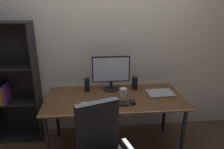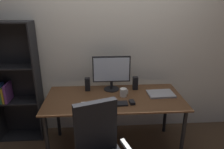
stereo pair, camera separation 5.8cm
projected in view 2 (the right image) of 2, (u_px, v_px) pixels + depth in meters
ground_plane at (114, 147)px, 2.75m from camera, size 12.00×12.00×0.00m
back_wall at (112, 43)px, 2.82m from camera, size 6.40×0.10×2.60m
desk at (114, 103)px, 2.52m from camera, size 1.66×0.76×0.74m
monitor at (111, 71)px, 2.63m from camera, size 0.48×0.20×0.45m
keyboard at (115, 104)px, 2.32m from camera, size 0.29×0.12×0.02m
mouse at (132, 102)px, 2.34m from camera, size 0.06×0.10×0.03m
coffee_mug at (123, 92)px, 2.51m from camera, size 0.10×0.09×0.10m
laptop at (161, 94)px, 2.57m from camera, size 0.33×0.24×0.02m
speaker_left at (88, 84)px, 2.66m from camera, size 0.06×0.07×0.17m
speaker_right at (135, 83)px, 2.70m from camera, size 0.06×0.07×0.17m
paper_sheet at (90, 108)px, 2.25m from camera, size 0.22×0.31×0.00m
bookshelf at (15, 84)px, 2.75m from camera, size 0.60×0.28×1.61m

